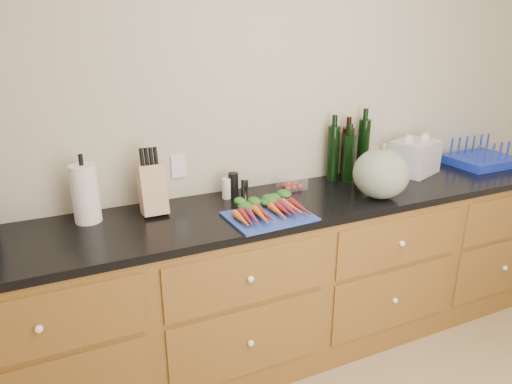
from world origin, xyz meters
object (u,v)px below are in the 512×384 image
dish_rack (481,158)px  knife_block (152,189)px  cutting_board (269,216)px  tomato_box (292,183)px  carrots (265,208)px  squash (381,173)px  paper_towel (85,194)px

dish_rack → knife_block: bearing=178.5°
dish_rack → cutting_board: bearing=-172.1°
cutting_board → tomato_box: size_ratio=2.79×
carrots → tomato_box: tomato_box is taller
squash → paper_towel: paper_towel is taller
cutting_board → carrots: (-0.00, 0.04, 0.03)m
cutting_board → tomato_box: bearing=46.9°
knife_block → carrots: bearing=-27.1°
paper_towel → dish_rack: bearing=-1.8°
paper_towel → knife_block: bearing=-3.7°
knife_block → dish_rack: (2.24, -0.06, -0.08)m
cutting_board → knife_block: (-0.50, 0.30, 0.12)m
cutting_board → knife_block: bearing=149.2°
carrots → dish_rack: bearing=6.5°
squash → dish_rack: 1.09m
carrots → knife_block: (-0.50, 0.26, 0.09)m
paper_towel → knife_block: 0.31m
knife_block → tomato_box: knife_block is taller
cutting_board → paper_towel: paper_towel is taller
paper_towel → squash: bearing=-11.9°
squash → dish_rack: size_ratio=0.70×
cutting_board → carrots: carrots is taller
knife_block → tomato_box: size_ratio=1.70×
carrots → cutting_board: bearing=-90.0°
squash → knife_block: 1.22m
knife_block → tomato_box: bearing=2.1°
squash → knife_block: (-1.18, 0.29, -0.01)m
cutting_board → squash: squash is taller
carrots → dish_rack: (1.74, 0.20, 0.01)m
cutting_board → squash: size_ratio=1.34×
squash → tomato_box: size_ratio=2.09×
tomato_box → dish_rack: bearing=-3.6°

